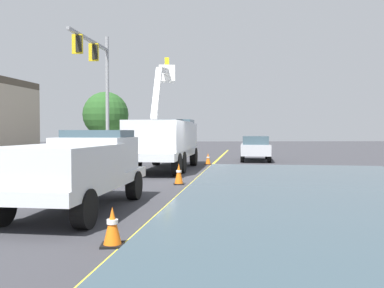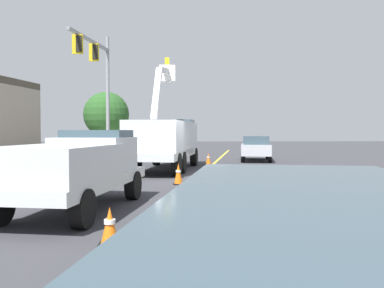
{
  "view_description": "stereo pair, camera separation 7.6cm",
  "coord_description": "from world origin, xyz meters",
  "px_view_note": "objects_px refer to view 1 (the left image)",
  "views": [
    {
      "loc": [
        -18.2,
        1.53,
        2.04
      ],
      "look_at": [
        1.48,
        0.27,
        1.4
      ],
      "focal_mm": 38.11,
      "sensor_mm": 36.0,
      "label": 1
    },
    {
      "loc": [
        -18.2,
        1.45,
        2.04
      ],
      "look_at": [
        1.48,
        0.27,
        1.4
      ],
      "focal_mm": 38.11,
      "sensor_mm": 36.0,
      "label": 2
    }
  ],
  "objects_px": {
    "passing_minivan": "(255,146)",
    "traffic_cone_mid_front": "(179,174)",
    "utility_bucket_truck": "(166,139)",
    "traffic_cone_mid_rear": "(208,159)",
    "service_pickup_truck": "(77,167)",
    "traffic_signal_mast": "(98,75)",
    "traffic_cone_leading": "(112,227)"
  },
  "relations": [
    {
      "from": "service_pickup_truck",
      "to": "traffic_cone_leading",
      "type": "xyz_separation_m",
      "value": [
        -3.27,
        -1.31,
        -0.77
      ]
    },
    {
      "from": "traffic_cone_mid_front",
      "to": "traffic_cone_mid_rear",
      "type": "height_order",
      "value": "traffic_cone_mid_front"
    },
    {
      "from": "service_pickup_truck",
      "to": "traffic_cone_mid_front",
      "type": "distance_m",
      "value": 5.69
    },
    {
      "from": "utility_bucket_truck",
      "to": "traffic_cone_mid_rear",
      "type": "bearing_deg",
      "value": -40.25
    },
    {
      "from": "utility_bucket_truck",
      "to": "service_pickup_truck",
      "type": "bearing_deg",
      "value": 168.45
    },
    {
      "from": "traffic_cone_leading",
      "to": "service_pickup_truck",
      "type": "bearing_deg",
      "value": 21.77
    },
    {
      "from": "service_pickup_truck",
      "to": "traffic_signal_mast",
      "type": "height_order",
      "value": "traffic_signal_mast"
    },
    {
      "from": "passing_minivan",
      "to": "traffic_cone_leading",
      "type": "bearing_deg",
      "value": 160.81
    },
    {
      "from": "traffic_cone_leading",
      "to": "traffic_signal_mast",
      "type": "bearing_deg",
      "value": 10.02
    },
    {
      "from": "traffic_cone_leading",
      "to": "traffic_cone_mid_front",
      "type": "xyz_separation_m",
      "value": [
        8.2,
        -1.43,
        0.06
      ]
    },
    {
      "from": "passing_minivan",
      "to": "traffic_cone_mid_front",
      "type": "height_order",
      "value": "passing_minivan"
    },
    {
      "from": "service_pickup_truck",
      "to": "traffic_cone_mid_front",
      "type": "xyz_separation_m",
      "value": [
        4.93,
        -2.73,
        -0.72
      ]
    },
    {
      "from": "traffic_cone_mid_rear",
      "to": "service_pickup_truck",
      "type": "bearing_deg",
      "value": 161.04
    },
    {
      "from": "service_pickup_truck",
      "to": "traffic_cone_leading",
      "type": "distance_m",
      "value": 3.61
    },
    {
      "from": "traffic_cone_leading",
      "to": "traffic_cone_mid_rear",
      "type": "relative_size",
      "value": 1.0
    },
    {
      "from": "utility_bucket_truck",
      "to": "traffic_signal_mast",
      "type": "distance_m",
      "value": 6.11
    },
    {
      "from": "traffic_cone_leading",
      "to": "passing_minivan",
      "type": "bearing_deg",
      "value": -19.19
    },
    {
      "from": "passing_minivan",
      "to": "service_pickup_truck",
      "type": "bearing_deg",
      "value": 153.8
    },
    {
      "from": "utility_bucket_truck",
      "to": "passing_minivan",
      "type": "xyz_separation_m",
      "value": [
        6.05,
        -6.11,
        -0.62
      ]
    },
    {
      "from": "traffic_cone_leading",
      "to": "traffic_signal_mast",
      "type": "height_order",
      "value": "traffic_signal_mast"
    },
    {
      "from": "utility_bucket_truck",
      "to": "traffic_cone_mid_rear",
      "type": "xyz_separation_m",
      "value": [
        3.02,
        -2.55,
        -1.25
      ]
    },
    {
      "from": "passing_minivan",
      "to": "traffic_cone_leading",
      "type": "height_order",
      "value": "passing_minivan"
    },
    {
      "from": "service_pickup_truck",
      "to": "traffic_cone_mid_front",
      "type": "bearing_deg",
      "value": -29.0
    },
    {
      "from": "utility_bucket_truck",
      "to": "traffic_cone_mid_rear",
      "type": "relative_size",
      "value": 12.13
    },
    {
      "from": "service_pickup_truck",
      "to": "traffic_cone_mid_rear",
      "type": "xyz_separation_m",
      "value": [
        13.92,
        -4.78,
        -0.77
      ]
    },
    {
      "from": "traffic_cone_leading",
      "to": "traffic_signal_mast",
      "type": "relative_size",
      "value": 0.09
    },
    {
      "from": "traffic_cone_mid_rear",
      "to": "utility_bucket_truck",
      "type": "bearing_deg",
      "value": 139.75
    },
    {
      "from": "utility_bucket_truck",
      "to": "traffic_signal_mast",
      "type": "relative_size",
      "value": 1.08
    },
    {
      "from": "passing_minivan",
      "to": "traffic_cone_mid_front",
      "type": "bearing_deg",
      "value": 154.99
    },
    {
      "from": "traffic_signal_mast",
      "to": "passing_minivan",
      "type": "bearing_deg",
      "value": -72.21
    },
    {
      "from": "utility_bucket_truck",
      "to": "traffic_cone_mid_front",
      "type": "relative_size",
      "value": 10.5
    },
    {
      "from": "service_pickup_truck",
      "to": "traffic_cone_mid_front",
      "type": "height_order",
      "value": "service_pickup_truck"
    }
  ]
}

